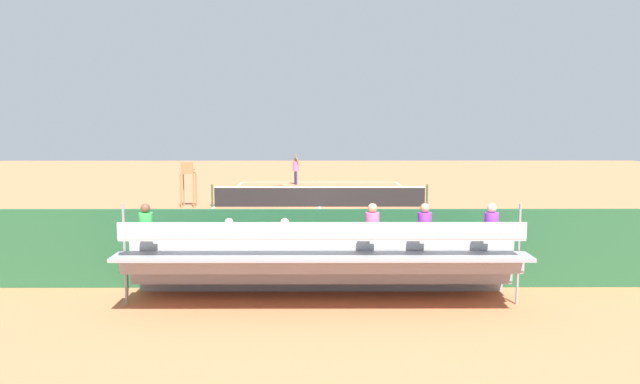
{
  "coord_description": "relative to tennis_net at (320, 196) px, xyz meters",
  "views": [
    {
      "loc": [
        0.09,
        29.57,
        4.35
      ],
      "look_at": [
        0.0,
        4.0,
        1.2
      ],
      "focal_mm": 35.32,
      "sensor_mm": 36.0,
      "label": 1
    }
  ],
  "objects": [
    {
      "name": "backdrop_wall",
      "position": [
        0.0,
        14.0,
        0.5
      ],
      "size": [
        18.0,
        0.16,
        2.0
      ],
      "primitive_type": "cube",
      "color": "#235633",
      "rests_on": "ground"
    },
    {
      "name": "tennis_player",
      "position": [
        1.47,
        -9.59,
        0.51
      ],
      "size": [
        0.45,
        0.56,
        1.93
      ],
      "color": "navy",
      "rests_on": "ground"
    },
    {
      "name": "bleacher_stand",
      "position": [
        -0.09,
        15.38,
        0.48
      ],
      "size": [
        9.06,
        2.4,
        2.48
      ],
      "color": "gray",
      "rests_on": "ground"
    },
    {
      "name": "umpire_chair",
      "position": [
        6.2,
        0.13,
        0.81
      ],
      "size": [
        0.67,
        0.67,
        2.14
      ],
      "color": "olive",
      "rests_on": "ground"
    },
    {
      "name": "tennis_ball_far",
      "position": [
        3.61,
        -7.32,
        -0.47
      ],
      "size": [
        0.07,
        0.07,
        0.07
      ],
      "primitive_type": "sphere",
      "color": "#CCDB33",
      "rests_on": "ground"
    },
    {
      "name": "tennis_racket",
      "position": [
        2.17,
        -9.23,
        -0.49
      ],
      "size": [
        0.57,
        0.42,
        0.03
      ],
      "color": "black",
      "rests_on": "ground"
    },
    {
      "name": "ground_plane",
      "position": [
        0.0,
        0.0,
        -0.5
      ],
      "size": [
        60.0,
        60.0,
        0.0
      ],
      "primitive_type": "plane",
      "color": "#CC7047"
    },
    {
      "name": "tennis_ball_near",
      "position": [
        0.98,
        -7.36,
        -0.47
      ],
      "size": [
        0.07,
        0.07,
        0.07
      ],
      "primitive_type": "sphere",
      "color": "#CCDB33",
      "rests_on": "ground"
    },
    {
      "name": "courtside_bench",
      "position": [
        -3.3,
        13.27,
        0.06
      ],
      "size": [
        1.8,
        0.4,
        0.93
      ],
      "color": "#234C2D",
      "rests_on": "ground"
    },
    {
      "name": "tennis_net",
      "position": [
        0.0,
        0.0,
        0.0
      ],
      "size": [
        10.3,
        0.1,
        1.07
      ],
      "color": "black",
      "rests_on": "ground"
    },
    {
      "name": "court_line_markings",
      "position": [
        0.0,
        -0.04,
        -0.5
      ],
      "size": [
        10.1,
        22.2,
        0.01
      ],
      "color": "white",
      "rests_on": "ground"
    },
    {
      "name": "equipment_bag",
      "position": [
        -1.22,
        13.4,
        -0.32
      ],
      "size": [
        0.9,
        0.36,
        0.36
      ],
      "primitive_type": "cube",
      "color": "#B22D2D",
      "rests_on": "ground"
    }
  ]
}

